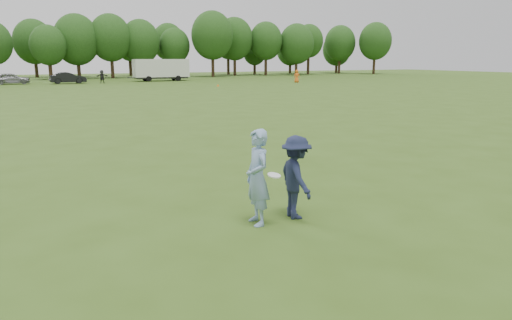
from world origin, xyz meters
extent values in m
plane|color=#365016|center=(0.00, 0.00, 0.00)|extent=(200.00, 200.00, 0.00)
imported|color=#7F9DC4|center=(-0.49, 0.40, 0.98)|extent=(0.51, 0.74, 1.97)
imported|color=#1B223C|center=(0.42, 0.39, 0.89)|extent=(0.78, 1.21, 1.77)
imported|color=orange|center=(28.88, 47.94, 0.89)|extent=(1.00, 1.02, 1.77)
imported|color=#252525|center=(4.21, 58.01, 0.89)|extent=(1.67, 0.60, 1.78)
imported|color=gray|center=(-6.78, 60.31, 0.75)|extent=(4.44, 1.87, 1.50)
imported|color=black|center=(-0.03, 59.12, 0.75)|extent=(4.70, 2.02, 1.50)
cone|color=#FF610D|center=(15.82, 44.59, 0.15)|extent=(0.28, 0.28, 0.30)
cylinder|color=white|center=(-0.23, 0.16, 1.05)|extent=(0.28, 0.28, 0.09)
cube|color=white|center=(13.09, 60.85, 1.90)|extent=(8.00, 2.50, 2.60)
cube|color=black|center=(13.09, 60.85, 0.50)|extent=(7.60, 2.30, 0.25)
cylinder|color=black|center=(10.89, 59.60, 0.40)|extent=(0.80, 0.25, 0.80)
cylinder|color=black|center=(10.89, 62.10, 0.40)|extent=(0.80, 0.25, 0.80)
cylinder|color=black|center=(15.29, 59.60, 0.40)|extent=(0.80, 0.25, 0.80)
cylinder|color=black|center=(15.29, 62.10, 0.40)|extent=(0.80, 0.25, 0.80)
cube|color=#333333|center=(8.69, 60.85, 0.55)|extent=(1.20, 0.15, 0.12)
cylinder|color=#332114|center=(-1.61, 72.69, 1.51)|extent=(0.56, 0.56, 3.01)
ellipsoid|color=#1D3C14|center=(-1.61, 72.69, 5.34)|extent=(5.46, 5.46, 6.28)
cylinder|color=#332114|center=(2.83, 75.07, 1.61)|extent=(0.56, 0.56, 3.23)
ellipsoid|color=#1D3C14|center=(2.83, 75.07, 6.32)|extent=(7.29, 7.29, 8.38)
cylinder|color=#332114|center=(8.24, 74.97, 1.88)|extent=(0.56, 0.56, 3.77)
ellipsoid|color=#1D3C14|center=(8.24, 74.97, 6.72)|extent=(6.95, 6.95, 8.00)
cylinder|color=#332114|center=(13.38, 75.56, 1.66)|extent=(0.56, 0.56, 3.33)
ellipsoid|color=#1D3C14|center=(13.38, 75.56, 6.18)|extent=(6.71, 6.71, 7.71)
cylinder|color=#332114|center=(19.58, 75.81, 1.61)|extent=(0.56, 0.56, 3.22)
ellipsoid|color=#1D3C14|center=(19.58, 75.81, 5.57)|extent=(5.54, 5.54, 6.37)
cylinder|color=#332114|center=(25.83, 72.87, 2.08)|extent=(0.56, 0.56, 4.15)
ellipsoid|color=#1D3C14|center=(25.83, 72.87, 7.38)|extent=(7.59, 7.59, 8.73)
cylinder|color=#332114|center=(31.73, 76.39, 1.97)|extent=(0.56, 0.56, 3.95)
ellipsoid|color=#1D3C14|center=(31.73, 76.39, 6.99)|extent=(7.16, 7.16, 8.24)
cylinder|color=#332114|center=(37.86, 75.01, 1.95)|extent=(0.56, 0.56, 3.90)
ellipsoid|color=#1D3C14|center=(37.86, 75.01, 6.66)|extent=(6.49, 6.49, 7.46)
cylinder|color=#332114|center=(44.17, 73.78, 1.58)|extent=(0.56, 0.56, 3.16)
ellipsoid|color=#1D3C14|center=(44.17, 73.78, 6.13)|extent=(6.99, 6.99, 8.04)
cylinder|color=#332114|center=(48.56, 76.19, 2.15)|extent=(0.56, 0.56, 4.29)
ellipsoid|color=#1D3C14|center=(48.56, 76.19, 6.85)|extent=(6.02, 6.02, 6.93)
cylinder|color=#332114|center=(57.70, 77.76, 1.84)|extent=(0.56, 0.56, 3.68)
ellipsoid|color=#1D3C14|center=(57.70, 77.76, 6.56)|extent=(6.78, 6.78, 7.80)
cylinder|color=#332114|center=(62.77, 72.10, 1.98)|extent=(0.56, 0.56, 3.96)
ellipsoid|color=#1D3C14|center=(62.77, 72.10, 6.91)|extent=(6.93, 6.93, 7.96)
cylinder|color=#332114|center=(-3.49, 83.39, 1.64)|extent=(0.56, 0.56, 3.28)
ellipsoid|color=#1D3C14|center=(-3.49, 83.39, 6.16)|extent=(6.78, 6.78, 7.79)
cylinder|color=#332114|center=(3.45, 81.85, 1.56)|extent=(0.56, 0.56, 3.11)
ellipsoid|color=#1D3C14|center=(3.45, 81.85, 5.38)|extent=(5.34, 5.34, 6.14)
cylinder|color=#332114|center=(12.88, 83.26, 1.75)|extent=(0.56, 0.56, 3.50)
ellipsoid|color=#1D3C14|center=(12.88, 83.26, 5.55)|extent=(4.82, 4.82, 5.54)
cylinder|color=#332114|center=(20.66, 83.86, 1.90)|extent=(0.56, 0.56, 3.80)
ellipsoid|color=#1D3C14|center=(20.66, 83.86, 6.49)|extent=(6.34, 6.34, 7.29)
cylinder|color=#332114|center=(32.72, 82.11, 1.92)|extent=(0.56, 0.56, 3.84)
ellipsoid|color=#1D3C14|center=(32.72, 82.11, 6.01)|extent=(5.09, 5.09, 5.86)
cylinder|color=#332114|center=(38.25, 80.94, 1.29)|extent=(0.56, 0.56, 2.58)
ellipsoid|color=#1D3C14|center=(38.25, 80.94, 4.64)|extent=(4.86, 4.86, 5.59)
cylinder|color=#332114|center=(47.73, 82.38, 1.31)|extent=(0.56, 0.56, 2.62)
ellipsoid|color=#1D3C14|center=(47.73, 82.38, 5.22)|extent=(6.11, 6.11, 7.02)
cylinder|color=#332114|center=(59.29, 81.05, 1.27)|extent=(0.56, 0.56, 2.54)
ellipsoid|color=#1D3C14|center=(59.29, 81.05, 5.29)|extent=(6.47, 6.47, 7.44)
camera|label=1|loc=(-4.40, -7.59, 3.34)|focal=32.00mm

